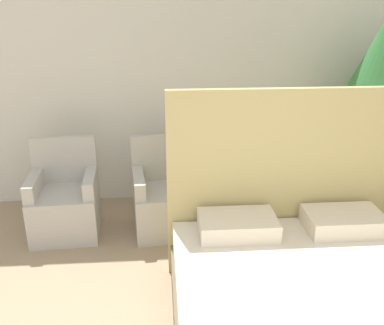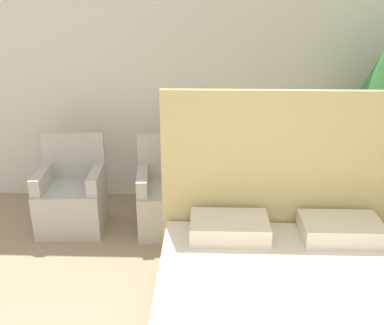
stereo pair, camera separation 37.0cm
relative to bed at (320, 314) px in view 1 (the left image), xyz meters
The scene contains 4 objects.
wall_back 2.82m from the bed, 106.36° to the left, with size 10.00×0.06×2.90m.
bed is the anchor object (origin of this frame).
armchair_near_window_left 2.55m from the bed, 138.90° to the left, with size 0.66×0.62×0.92m.
armchair_near_window_right 1.93m from the bed, 119.39° to the left, with size 0.68×0.64×0.92m.
Camera 1 is at (-0.25, -0.85, 2.17)m, focal length 40.00 mm.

